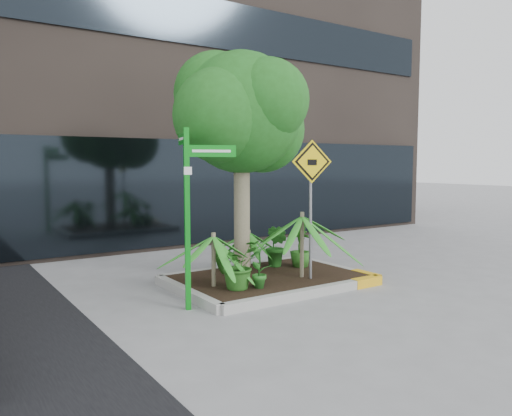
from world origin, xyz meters
TOP-DOWN VIEW (x-y plane):
  - ground at (0.00, 0.00)m, footprint 80.00×80.00m
  - planter at (0.23, 0.27)m, footprint 3.35×2.36m
  - tree at (-0.08, 0.74)m, footprint 2.74×2.43m
  - palm_front at (0.62, -0.10)m, footprint 1.28×1.28m
  - palm_left at (-0.97, 0.17)m, footprint 0.98×0.98m
  - palm_back at (0.37, 1.20)m, footprint 0.78×0.78m
  - shrub_a at (-0.73, -0.17)m, footprint 0.90×0.90m
  - shrub_b at (1.14, 0.58)m, footprint 0.57×0.57m
  - shrub_c at (-0.42, -0.32)m, footprint 0.54×0.54m
  - shrub_d at (0.75, 0.81)m, footprint 0.50×0.50m
  - street_sign_post at (-1.60, -0.27)m, footprint 0.75×0.92m
  - cattle_sign at (0.67, -0.28)m, footprint 0.71×0.20m

SIDE VIEW (x-z plane):
  - ground at x=0.00m, z-range 0.00..0.00m
  - planter at x=0.23m, z-range 0.03..0.18m
  - shrub_b at x=1.14m, z-range 0.15..0.87m
  - shrub_c at x=-0.42m, z-range 0.15..0.90m
  - shrub_a at x=-0.73m, z-range 0.15..0.93m
  - shrub_d at x=0.75m, z-range 0.15..0.95m
  - palm_back at x=0.37m, z-range 0.36..1.23m
  - palm_left at x=-0.97m, z-range 0.42..1.51m
  - palm_front at x=0.62m, z-range 0.50..1.92m
  - street_sign_post at x=-1.60m, z-range 0.31..2.94m
  - cattle_sign at x=0.67m, z-range 0.57..2.93m
  - tree at x=-0.08m, z-range 0.95..5.06m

